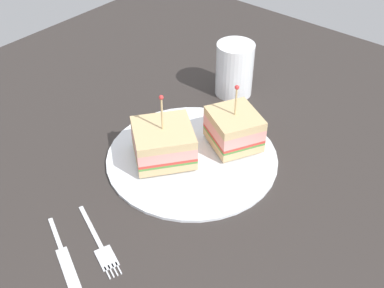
# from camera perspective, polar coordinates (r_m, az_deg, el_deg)

# --- Properties ---
(ground_plane) EXTENTS (1.14, 1.14, 0.02)m
(ground_plane) POSITION_cam_1_polar(r_m,az_deg,el_deg) (0.76, 0.00, -2.30)
(ground_plane) COLOR #2D2826
(plate) EXTENTS (0.27, 0.27, 0.01)m
(plate) POSITION_cam_1_polar(r_m,az_deg,el_deg) (0.75, 0.00, -1.46)
(plate) COLOR white
(plate) RESTS_ON ground_plane
(sandwich_half_front) EXTENTS (0.12, 0.12, 0.11)m
(sandwich_half_front) POSITION_cam_1_polar(r_m,az_deg,el_deg) (0.73, -3.49, 0.17)
(sandwich_half_front) COLOR tan
(sandwich_half_front) RESTS_ON plate
(sandwich_half_back) EXTENTS (0.10, 0.10, 0.11)m
(sandwich_half_back) POSITION_cam_1_polar(r_m,az_deg,el_deg) (0.76, 5.12, 1.86)
(sandwich_half_back) COLOR tan
(sandwich_half_back) RESTS_ON plate
(drink_glass) EXTENTS (0.07, 0.07, 0.10)m
(drink_glass) POSITION_cam_1_polar(r_m,az_deg,el_deg) (0.89, 5.16, 8.74)
(drink_glass) COLOR silver
(drink_glass) RESTS_ON ground_plane
(fork) EXTENTS (0.13, 0.06, 0.00)m
(fork) POSITION_cam_1_polar(r_m,az_deg,el_deg) (0.64, -10.96, -12.21)
(fork) COLOR silver
(fork) RESTS_ON ground_plane
(knife) EXTENTS (0.12, 0.06, 0.00)m
(knife) POSITION_cam_1_polar(r_m,az_deg,el_deg) (0.64, -15.33, -12.96)
(knife) COLOR silver
(knife) RESTS_ON ground_plane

